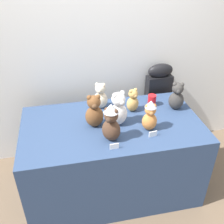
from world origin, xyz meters
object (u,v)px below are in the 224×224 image
teddy_bear_cocoa (111,123)px  party_cup_red (152,100)px  display_table (112,157)px  teddy_bear_snow (118,109)px  teddy_bear_honey (133,101)px  teddy_bear_ginger (150,116)px  instrument_case (157,107)px  teddy_bear_chestnut (94,112)px  teddy_bear_charcoal (177,97)px  teddy_bear_cream (100,96)px

teddy_bear_cocoa → party_cup_red: (0.50, 0.45, -0.11)m
display_table → teddy_bear_snow: size_ratio=5.04×
teddy_bear_honey → teddy_bear_ginger: teddy_bear_ginger is taller
display_table → teddy_bear_snow: 0.54m
teddy_bear_snow → instrument_case: bearing=22.3°
teddy_bear_honey → teddy_bear_chestnut: (-0.39, -0.17, 0.03)m
display_table → teddy_bear_charcoal: 0.84m
instrument_case → teddy_bear_snow: teddy_bear_snow is taller
teddy_bear_chestnut → teddy_bear_cocoa: teddy_bear_cocoa is taller
display_table → party_cup_red: party_cup_red is taller
display_table → party_cup_red: (0.45, 0.23, 0.45)m
teddy_bear_chestnut → teddy_bear_snow: 0.21m
teddy_bear_honey → teddy_bear_ginger: (0.06, -0.32, 0.03)m
teddy_bear_honey → teddy_bear_cocoa: size_ratio=0.69×
teddy_bear_snow → teddy_bear_ginger: (0.24, -0.13, -0.01)m
teddy_bear_snow → party_cup_red: (0.39, 0.24, -0.09)m
teddy_bear_charcoal → party_cup_red: 0.24m
instrument_case → teddy_bear_cream: instrument_case is taller
display_table → teddy_bear_honey: (0.23, 0.17, 0.50)m
instrument_case → teddy_bear_honey: (-0.41, -0.40, 0.35)m
instrument_case → party_cup_red: 0.50m
teddy_bear_charcoal → party_cup_red: size_ratio=2.53×
teddy_bear_honey → teddy_bear_snow: bearing=-156.8°
teddy_bear_cream → instrument_case: bearing=43.0°
teddy_bear_ginger → display_table: bearing=159.4°
teddy_bear_chestnut → teddy_bear_ginger: teddy_bear_chestnut is taller
instrument_case → teddy_bear_charcoal: (0.00, -0.45, 0.38)m
teddy_bear_snow → display_table: bearing=144.6°
teddy_bear_honey → teddy_bear_cream: (-0.29, 0.12, 0.01)m
teddy_bear_honey → party_cup_red: size_ratio=2.10×
teddy_bear_cocoa → party_cup_red: size_ratio=3.03×
teddy_bear_honey → instrument_case: bearing=21.7°
teddy_bear_chestnut → teddy_bear_snow: teddy_bear_snow is taller
teddy_bear_honey → teddy_bear_snow: size_ratio=0.73×
teddy_bear_snow → teddy_bear_ginger: bearing=-51.3°
instrument_case → teddy_bear_snow: size_ratio=3.36×
display_table → teddy_bear_charcoal: size_ratio=5.74×
teddy_bear_charcoal → teddy_bear_ginger: size_ratio=0.99×
display_table → instrument_case: bearing=41.4°
instrument_case → teddy_bear_chestnut: (-0.80, -0.57, 0.39)m
display_table → party_cup_red: 0.67m
party_cup_red → teddy_bear_cocoa: bearing=-138.0°
teddy_bear_honey → teddy_bear_ginger: size_ratio=0.82×
teddy_bear_honey → teddy_bear_cocoa: (-0.29, -0.39, 0.06)m
teddy_bear_cream → party_cup_red: (0.50, -0.06, -0.07)m
teddy_bear_chestnut → teddy_bear_charcoal: bearing=10.4°
teddy_bear_honey → teddy_bear_snow: 0.26m
display_table → teddy_bear_ginger: (0.29, -0.15, 0.53)m
teddy_bear_snow → teddy_bear_cream: (-0.11, 0.30, -0.03)m
display_table → teddy_bear_chestnut: 0.55m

